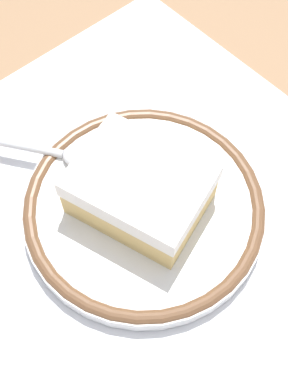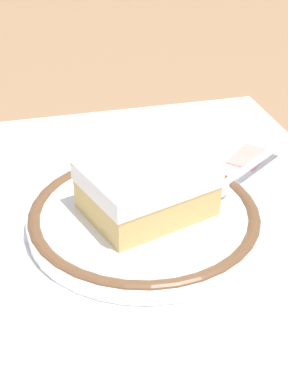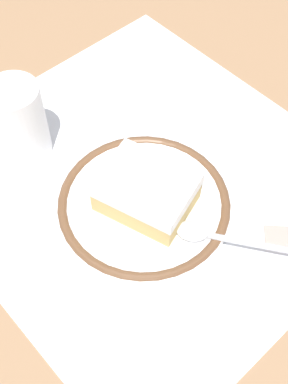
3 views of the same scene
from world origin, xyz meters
The scene contains 5 objects.
ground_plane centered at (0.00, 0.00, 0.00)m, with size 2.40×2.40×0.00m, color #9E7551.
placemat centered at (0.00, 0.00, 0.00)m, with size 0.47×0.43×0.00m, color white.
plate centered at (0.03, -0.03, 0.01)m, with size 0.20×0.20×0.02m.
cake_slice centered at (0.03, -0.03, 0.04)m, with size 0.12×0.11×0.04m.
spoon centered at (0.12, 0.00, 0.02)m, with size 0.13×0.10×0.01m.
Camera 1 is at (-0.11, 0.10, 0.37)m, focal length 46.51 mm.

